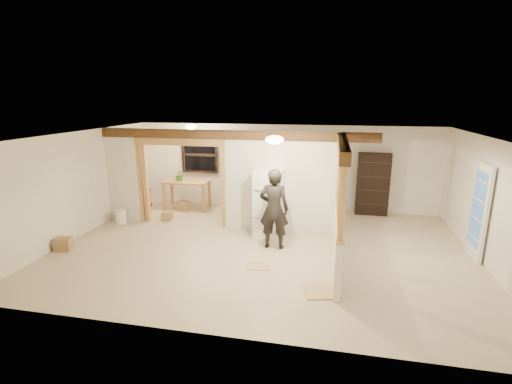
% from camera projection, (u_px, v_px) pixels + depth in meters
% --- Properties ---
extents(floor, '(9.00, 6.50, 0.01)m').
position_uv_depth(floor, '(263.00, 248.00, 8.32)').
color(floor, '#BDA88C').
rests_on(floor, ground).
extents(ceiling, '(9.00, 6.50, 0.01)m').
position_uv_depth(ceiling, '(264.00, 136.00, 7.70)').
color(ceiling, white).
extents(wall_back, '(9.00, 0.01, 2.50)m').
position_uv_depth(wall_back, '(283.00, 167.00, 11.09)').
color(wall_back, silver).
rests_on(wall_back, floor).
extents(wall_front, '(9.00, 0.01, 2.50)m').
position_uv_depth(wall_front, '(219.00, 254.00, 4.92)').
color(wall_front, silver).
rests_on(wall_front, floor).
extents(wall_left, '(0.01, 6.50, 2.50)m').
position_uv_depth(wall_left, '(79.00, 184.00, 8.88)').
color(wall_left, silver).
rests_on(wall_left, floor).
extents(wall_right, '(0.01, 6.50, 2.50)m').
position_uv_depth(wall_right, '(493.00, 206.00, 7.13)').
color(wall_right, silver).
rests_on(wall_right, floor).
extents(partition_left_stub, '(0.90, 0.12, 2.50)m').
position_uv_depth(partition_left_stub, '(123.00, 175.00, 9.93)').
color(partition_left_stub, white).
rests_on(partition_left_stub, floor).
extents(partition_center, '(2.80, 0.12, 2.50)m').
position_uv_depth(partition_center, '(280.00, 182.00, 9.11)').
color(partition_center, white).
rests_on(partition_center, floor).
extents(doorway_frame, '(2.46, 0.14, 2.20)m').
position_uv_depth(doorway_frame, '(181.00, 183.00, 9.65)').
color(doorway_frame, tan).
rests_on(doorway_frame, floor).
extents(header_beam_back, '(7.00, 0.18, 0.22)m').
position_uv_depth(header_beam_back, '(233.00, 135.00, 9.06)').
color(header_beam_back, '#56371D').
rests_on(header_beam_back, ceiling).
extents(header_beam_right, '(0.18, 3.30, 0.22)m').
position_uv_depth(header_beam_right, '(343.00, 146.00, 7.04)').
color(header_beam_right, '#56371D').
rests_on(header_beam_right, ceiling).
extents(pony_wall, '(0.12, 3.20, 1.00)m').
position_uv_depth(pony_wall, '(337.00, 238.00, 7.50)').
color(pony_wall, white).
rests_on(pony_wall, floor).
extents(stud_partition, '(0.14, 3.20, 1.32)m').
position_uv_depth(stud_partition, '(341.00, 183.00, 7.22)').
color(stud_partition, tan).
rests_on(stud_partition, pony_wall).
extents(window_back, '(1.12, 0.10, 1.10)m').
position_uv_depth(window_back, '(200.00, 155.00, 11.45)').
color(window_back, black).
rests_on(window_back, wall_back).
extents(french_door, '(0.12, 0.86, 2.00)m').
position_uv_depth(french_door, '(479.00, 212.00, 7.59)').
color(french_door, white).
rests_on(french_door, floor).
extents(ceiling_dome_main, '(0.36, 0.36, 0.16)m').
position_uv_depth(ceiling_dome_main, '(274.00, 140.00, 7.17)').
color(ceiling_dome_main, '#FFEABF').
rests_on(ceiling_dome_main, ceiling).
extents(ceiling_dome_util, '(0.32, 0.32, 0.14)m').
position_uv_depth(ceiling_dome_util, '(191.00, 127.00, 10.37)').
color(ceiling_dome_util, '#FFEABF').
rests_on(ceiling_dome_util, ceiling).
extents(hanging_bulb, '(0.07, 0.07, 0.07)m').
position_uv_depth(hanging_bulb, '(200.00, 140.00, 9.68)').
color(hanging_bulb, '#FFD88C').
rests_on(hanging_bulb, ceiling).
extents(refrigerator, '(0.67, 0.65, 1.63)m').
position_uv_depth(refrigerator, '(269.00, 203.00, 8.89)').
color(refrigerator, white).
rests_on(refrigerator, floor).
extents(woman, '(0.66, 0.44, 1.80)m').
position_uv_depth(woman, '(274.00, 209.00, 8.12)').
color(woman, black).
rests_on(woman, floor).
extents(work_table, '(1.36, 0.70, 0.85)m').
position_uv_depth(work_table, '(187.00, 195.00, 11.19)').
color(work_table, tan).
rests_on(work_table, floor).
extents(potted_plant, '(0.38, 0.35, 0.36)m').
position_uv_depth(potted_plant, '(180.00, 175.00, 11.02)').
color(potted_plant, '#296D2A').
rests_on(potted_plant, work_table).
extents(shop_vac, '(0.54, 0.54, 0.54)m').
position_uv_depth(shop_vac, '(145.00, 197.00, 11.46)').
color(shop_vac, '#B22718').
rests_on(shop_vac, floor).
extents(bookshelf, '(0.89, 0.30, 1.78)m').
position_uv_depth(bookshelf, '(373.00, 184.00, 10.47)').
color(bookshelf, black).
rests_on(bookshelf, floor).
extents(bucket, '(0.34, 0.34, 0.36)m').
position_uv_depth(bucket, '(121.00, 217.00, 9.88)').
color(bucket, white).
rests_on(bucket, floor).
extents(box_util_a, '(0.39, 0.35, 0.28)m').
position_uv_depth(box_util_a, '(184.00, 206.00, 10.99)').
color(box_util_a, '#9B744B').
rests_on(box_util_a, floor).
extents(box_util_b, '(0.29, 0.29, 0.24)m').
position_uv_depth(box_util_b, '(167.00, 216.00, 10.17)').
color(box_util_b, '#9B744B').
rests_on(box_util_b, floor).
extents(box_front, '(0.40, 0.36, 0.28)m').
position_uv_depth(box_front, '(63.00, 244.00, 8.16)').
color(box_front, '#9B744B').
rests_on(box_front, floor).
extents(floor_panel_near, '(0.70, 0.70, 0.02)m').
position_uv_depth(floor_panel_near, '(321.00, 291.00, 6.44)').
color(floor_panel_near, tan).
rests_on(floor_panel_near, floor).
extents(floor_panel_far, '(0.53, 0.45, 0.02)m').
position_uv_depth(floor_panel_far, '(258.00, 266.00, 7.40)').
color(floor_panel_far, tan).
rests_on(floor_panel_far, floor).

